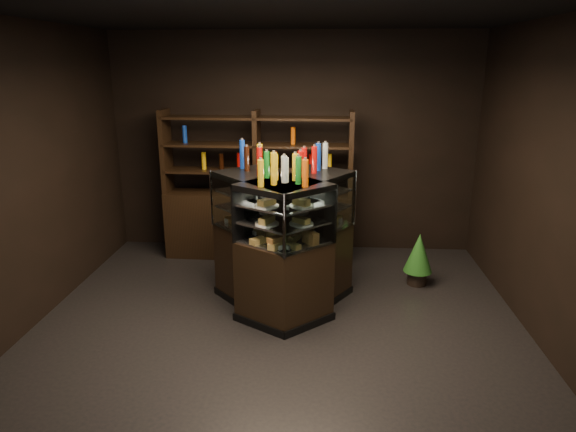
% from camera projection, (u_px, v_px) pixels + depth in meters
% --- Properties ---
extents(ground, '(5.00, 5.00, 0.00)m').
position_uv_depth(ground, '(278.00, 331.00, 5.15)').
color(ground, black).
rests_on(ground, ground).
extents(room_shell, '(5.02, 5.02, 3.01)m').
position_uv_depth(room_shell, '(277.00, 138.00, 4.59)').
color(room_shell, black).
rests_on(room_shell, ground).
extents(display_case, '(1.62, 1.49, 1.47)m').
position_uv_depth(display_case, '(284.00, 265.00, 5.55)').
color(display_case, black).
rests_on(display_case, ground).
extents(food_display, '(1.17, 1.12, 0.45)m').
position_uv_depth(food_display, '(284.00, 211.00, 5.37)').
color(food_display, '#BC9243').
rests_on(food_display, display_case).
extents(bottles_top, '(1.00, 0.98, 0.30)m').
position_uv_depth(bottles_top, '(284.00, 164.00, 5.23)').
color(bottles_top, '#0F38B2').
rests_on(bottles_top, display_case).
extents(potted_conifer, '(0.34, 0.34, 0.73)m').
position_uv_depth(potted_conifer, '(419.00, 252.00, 6.12)').
color(potted_conifer, black).
rests_on(potted_conifer, ground).
extents(back_shelving, '(2.52, 0.47, 2.00)m').
position_uv_depth(back_shelving, '(258.00, 214.00, 6.96)').
color(back_shelving, black).
rests_on(back_shelving, ground).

